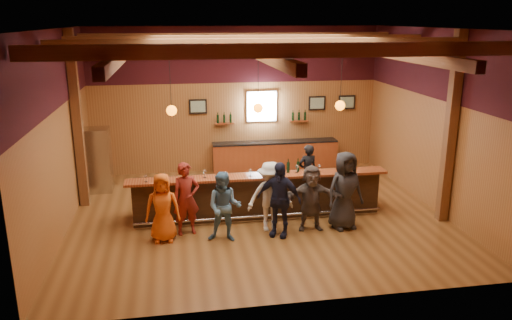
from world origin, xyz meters
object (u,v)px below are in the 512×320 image
object	(u,v)px
back_bar_cabinet	(275,156)
stainless_fridge	(98,160)
customer_orange	(163,208)
ice_bucket	(274,169)
bar_counter	(258,194)
customer_redvest	(186,199)
bottle_a	(288,167)
customer_dark	(345,190)
bartender	(308,172)
customer_brown	(311,198)
customer_navy	(279,199)
customer_white	(270,197)
customer_denim	(224,207)

from	to	relation	value
back_bar_cabinet	stainless_fridge	size ratio (longest dim) A/B	2.22
customer_orange	ice_bucket	xyz separation A→B (m)	(2.66, 0.91, 0.47)
bar_counter	customer_redvest	distance (m)	2.03
bottle_a	ice_bucket	bearing A→B (deg)	-169.42
customer_dark	bartender	size ratio (longest dim) A/B	1.23
customer_brown	customer_navy	bearing A→B (deg)	-161.23
bartender	customer_dark	bearing A→B (deg)	87.91
stainless_fridge	customer_redvest	distance (m)	4.11
customer_brown	bartender	bearing A→B (deg)	81.27
stainless_fridge	customer_dark	distance (m)	6.97
back_bar_cabinet	customer_white	bearing A→B (deg)	-103.10
ice_bucket	bottle_a	xyz separation A→B (m)	(0.36, 0.07, 0.00)
customer_redvest	customer_dark	xyz separation A→B (m)	(3.61, -0.27, 0.08)
customer_white	customer_brown	distance (m)	0.94
bartender	customer_orange	bearing A→B (deg)	18.20
customer_redvest	customer_navy	bearing A→B (deg)	-23.11
bar_counter	customer_denim	bearing A→B (deg)	-124.20
customer_redvest	bottle_a	size ratio (longest dim) A/B	4.84
customer_orange	customer_white	distance (m)	2.42
customer_orange	customer_navy	bearing A→B (deg)	-2.58
customer_white	back_bar_cabinet	bearing A→B (deg)	76.17
customer_brown	bartender	world-z (taller)	customer_brown
customer_redvest	customer_dark	size ratio (longest dim) A/B	0.91
customer_brown	bartender	size ratio (longest dim) A/B	1.03
ice_bucket	back_bar_cabinet	bearing A→B (deg)	77.92
bar_counter	customer_denim	world-z (taller)	customer_denim
bar_counter	customer_redvest	world-z (taller)	customer_redvest
bartender	bar_counter	bearing A→B (deg)	19.62
customer_navy	bar_counter	bearing A→B (deg)	128.54
stainless_fridge	customer_denim	world-z (taller)	stainless_fridge
bar_counter	bottle_a	xyz separation A→B (m)	(0.71, -0.24, 0.72)
customer_dark	customer_redvest	bearing A→B (deg)	163.59
bar_counter	bottle_a	world-z (taller)	bottle_a
back_bar_cabinet	bottle_a	size ratio (longest dim) A/B	11.60
customer_white	bartender	bearing A→B (deg)	53.20
stainless_fridge	bartender	world-z (taller)	stainless_fridge
stainless_fridge	customer_orange	world-z (taller)	stainless_fridge
stainless_fridge	customer_orange	distance (m)	4.09
bottle_a	customer_redvest	bearing A→B (deg)	-164.63
customer_denim	bottle_a	xyz separation A→B (m)	(1.69, 1.20, 0.46)
customer_brown	ice_bucket	world-z (taller)	customer_brown
back_bar_cabinet	customer_orange	size ratio (longest dim) A/B	2.60
customer_redvest	customer_brown	distance (m)	2.84
customer_redvest	bottle_a	xyz separation A→B (m)	(2.49, 0.68, 0.41)
customer_brown	customer_redvest	bearing A→B (deg)	179.36
bar_counter	customer_navy	size ratio (longest dim) A/B	3.66
ice_bucket	bar_counter	bearing A→B (deg)	138.82
customer_orange	customer_redvest	xyz separation A→B (m)	(0.52, 0.29, 0.07)
bartender	customer_brown	bearing A→B (deg)	66.46
stainless_fridge	bartender	size ratio (longest dim) A/B	1.20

